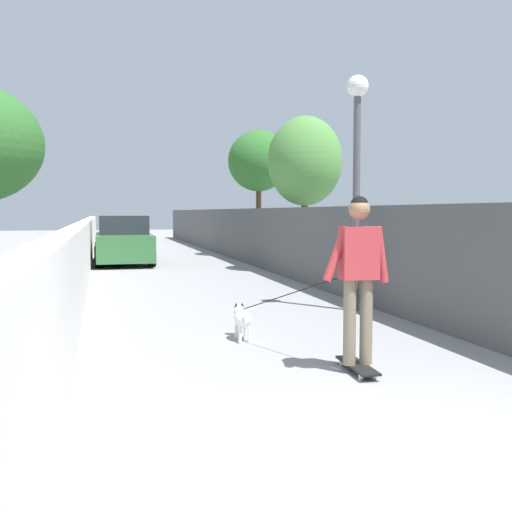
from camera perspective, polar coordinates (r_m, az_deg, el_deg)
name	(u,v)px	position (r m, az deg, el deg)	size (l,w,h in m)	color
ground_plane	(179,271)	(17.05, -7.35, -1.41)	(80.00, 80.00, 0.00)	gray
wall_left	(82,252)	(14.87, -16.22, 0.34)	(48.00, 0.30, 1.39)	silver
fence_right	(287,242)	(15.57, 2.93, 1.35)	(48.00, 0.30, 1.77)	#4C4C4C
tree_right_near	(259,161)	(22.66, 0.26, 8.97)	(2.29, 2.29, 4.69)	#473523
tree_right_far	(305,162)	(16.82, 4.67, 8.93)	(2.05, 2.05, 4.29)	brown
lamp_post	(357,149)	(10.18, 9.56, 10.04)	(0.36, 0.36, 3.89)	#4C4C51
skateboard	(357,366)	(6.40, 9.60, -10.24)	(0.81, 0.24, 0.08)	black
person_skateboarder	(359,266)	(6.22, 9.72, -0.94)	(0.24, 0.71, 1.74)	#726651
dog	(243,318)	(7.84, -1.27, -5.95)	(2.19, 0.91, 1.06)	white
car_near	(123,241)	(19.78, -12.48, 1.38)	(4.40, 1.80, 1.54)	#336B38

